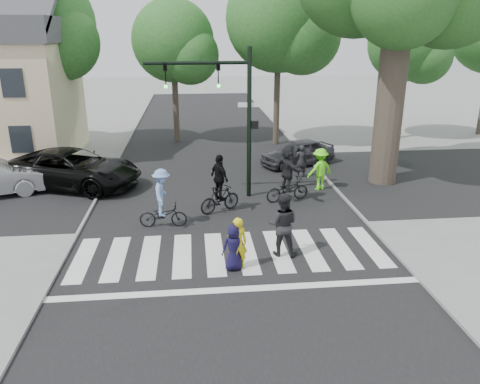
{
  "coord_description": "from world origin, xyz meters",
  "views": [
    {
      "loc": [
        -1.08,
        -12.1,
        6.56
      ],
      "look_at": [
        0.5,
        3.0,
        1.3
      ],
      "focal_mm": 35.0,
      "sensor_mm": 36.0,
      "label": 1
    }
  ],
  "objects_px": {
    "traffic_signal": "(228,102)",
    "cyclist_mid": "(220,189)",
    "car_suv": "(73,169)",
    "cyclist_left": "(162,202)",
    "cyclist_right": "(288,176)",
    "pedestrian_woman": "(237,243)",
    "pedestrian_adult": "(282,224)",
    "pedestrian_child": "(234,247)",
    "car_grey": "(298,152)"
  },
  "relations": [
    {
      "from": "pedestrian_adult",
      "to": "car_grey",
      "type": "relative_size",
      "value": 0.51
    },
    {
      "from": "pedestrian_woman",
      "to": "pedestrian_child",
      "type": "height_order",
      "value": "pedestrian_woman"
    },
    {
      "from": "pedestrian_woman",
      "to": "car_suv",
      "type": "bearing_deg",
      "value": -58.22
    },
    {
      "from": "car_suv",
      "to": "pedestrian_adult",
      "type": "bearing_deg",
      "value": -112.66
    },
    {
      "from": "cyclist_left",
      "to": "cyclist_right",
      "type": "xyz_separation_m",
      "value": [
        4.85,
        2.14,
        0.12
      ]
    },
    {
      "from": "traffic_signal",
      "to": "cyclist_mid",
      "type": "bearing_deg",
      "value": -105.48
    },
    {
      "from": "pedestrian_woman",
      "to": "pedestrian_adult",
      "type": "relative_size",
      "value": 0.79
    },
    {
      "from": "cyclist_mid",
      "to": "pedestrian_woman",
      "type": "bearing_deg",
      "value": -87.19
    },
    {
      "from": "cyclist_mid",
      "to": "cyclist_right",
      "type": "bearing_deg",
      "value": 18.23
    },
    {
      "from": "pedestrian_adult",
      "to": "car_suv",
      "type": "relative_size",
      "value": 0.33
    },
    {
      "from": "traffic_signal",
      "to": "pedestrian_child",
      "type": "xyz_separation_m",
      "value": [
        -0.36,
        -6.25,
        -3.21
      ]
    },
    {
      "from": "car_grey",
      "to": "cyclist_mid",
      "type": "bearing_deg",
      "value": -58.7
    },
    {
      "from": "pedestrian_adult",
      "to": "pedestrian_child",
      "type": "bearing_deg",
      "value": 42.61
    },
    {
      "from": "cyclist_left",
      "to": "car_suv",
      "type": "height_order",
      "value": "cyclist_left"
    },
    {
      "from": "cyclist_right",
      "to": "pedestrian_woman",
      "type": "bearing_deg",
      "value": -115.25
    },
    {
      "from": "pedestrian_adult",
      "to": "car_grey",
      "type": "distance_m",
      "value": 10.27
    },
    {
      "from": "traffic_signal",
      "to": "cyclist_mid",
      "type": "relative_size",
      "value": 2.68
    },
    {
      "from": "pedestrian_adult",
      "to": "car_grey",
      "type": "xyz_separation_m",
      "value": [
        2.7,
        9.91,
        -0.33
      ]
    },
    {
      "from": "pedestrian_woman",
      "to": "car_suv",
      "type": "xyz_separation_m",
      "value": [
        -6.44,
        8.18,
        0.05
      ]
    },
    {
      "from": "cyclist_mid",
      "to": "car_suv",
      "type": "height_order",
      "value": "cyclist_mid"
    },
    {
      "from": "cyclist_left",
      "to": "pedestrian_woman",
      "type": "bearing_deg",
      "value": -55.1
    },
    {
      "from": "cyclist_left",
      "to": "car_suv",
      "type": "xyz_separation_m",
      "value": [
        -4.15,
        4.89,
        -0.08
      ]
    },
    {
      "from": "traffic_signal",
      "to": "pedestrian_adult",
      "type": "relative_size",
      "value": 3.0
    },
    {
      "from": "cyclist_mid",
      "to": "car_suv",
      "type": "relative_size",
      "value": 0.37
    },
    {
      "from": "cyclist_left",
      "to": "car_grey",
      "type": "xyz_separation_m",
      "value": [
        6.44,
        7.34,
        -0.25
      ]
    },
    {
      "from": "cyclist_right",
      "to": "car_suv",
      "type": "xyz_separation_m",
      "value": [
        -9.0,
        2.75,
        -0.2
      ]
    },
    {
      "from": "cyclist_mid",
      "to": "car_grey",
      "type": "height_order",
      "value": "cyclist_mid"
    },
    {
      "from": "pedestrian_adult",
      "to": "cyclist_mid",
      "type": "relative_size",
      "value": 0.89
    },
    {
      "from": "car_suv",
      "to": "pedestrian_woman",
      "type": "bearing_deg",
      "value": -121.05
    },
    {
      "from": "pedestrian_woman",
      "to": "car_suv",
      "type": "distance_m",
      "value": 10.41
    },
    {
      "from": "pedestrian_adult",
      "to": "car_suv",
      "type": "distance_m",
      "value": 10.85
    },
    {
      "from": "pedestrian_woman",
      "to": "cyclist_left",
      "type": "distance_m",
      "value": 4.01
    },
    {
      "from": "cyclist_right",
      "to": "traffic_signal",
      "type": "bearing_deg",
      "value": 162.12
    },
    {
      "from": "cyclist_right",
      "to": "pedestrian_child",
      "type": "bearing_deg",
      "value": -115.99
    },
    {
      "from": "pedestrian_adult",
      "to": "cyclist_left",
      "type": "distance_m",
      "value": 4.53
    },
    {
      "from": "traffic_signal",
      "to": "pedestrian_adult",
      "type": "bearing_deg",
      "value": -77.54
    },
    {
      "from": "pedestrian_adult",
      "to": "car_grey",
      "type": "height_order",
      "value": "pedestrian_adult"
    },
    {
      "from": "pedestrian_adult",
      "to": "cyclist_left",
      "type": "bearing_deg",
      "value": -18.71
    },
    {
      "from": "pedestrian_woman",
      "to": "cyclist_mid",
      "type": "relative_size",
      "value": 0.7
    },
    {
      "from": "pedestrian_adult",
      "to": "cyclist_right",
      "type": "bearing_deg",
      "value": -87.62
    },
    {
      "from": "pedestrian_woman",
      "to": "cyclist_mid",
      "type": "height_order",
      "value": "cyclist_mid"
    },
    {
      "from": "pedestrian_adult",
      "to": "cyclist_mid",
      "type": "distance_m",
      "value": 4.14
    },
    {
      "from": "car_grey",
      "to": "cyclist_right",
      "type": "bearing_deg",
      "value": -40.11
    },
    {
      "from": "car_suv",
      "to": "car_grey",
      "type": "bearing_deg",
      "value": -56.22
    },
    {
      "from": "pedestrian_child",
      "to": "car_suv",
      "type": "bearing_deg",
      "value": -64.45
    },
    {
      "from": "cyclist_left",
      "to": "car_suv",
      "type": "distance_m",
      "value": 6.41
    },
    {
      "from": "cyclist_left",
      "to": "cyclist_mid",
      "type": "distance_m",
      "value": 2.41
    },
    {
      "from": "traffic_signal",
      "to": "pedestrian_woman",
      "type": "relative_size",
      "value": 3.8
    },
    {
      "from": "traffic_signal",
      "to": "cyclist_left",
      "type": "height_order",
      "value": "traffic_signal"
    },
    {
      "from": "pedestrian_woman",
      "to": "pedestrian_adult",
      "type": "distance_m",
      "value": 1.63
    }
  ]
}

